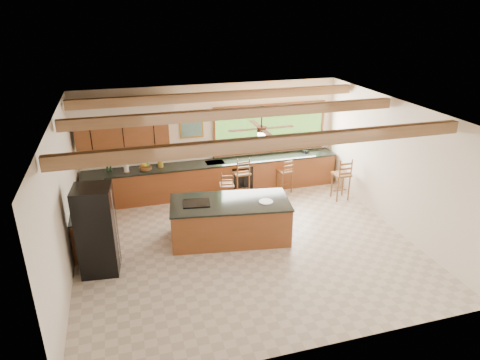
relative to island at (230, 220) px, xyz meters
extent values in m
plane|color=beige|center=(0.25, -0.38, -0.46)|extent=(7.20, 7.20, 0.00)
cube|color=white|center=(0.25, 2.87, 1.04)|extent=(7.20, 0.04, 3.00)
cube|color=white|center=(0.25, -3.63, 1.04)|extent=(7.20, 0.04, 3.00)
cube|color=white|center=(-3.35, -0.38, 1.04)|extent=(0.04, 6.50, 3.00)
cube|color=white|center=(3.85, -0.38, 1.04)|extent=(0.04, 6.50, 3.00)
cube|color=tan|center=(0.25, -0.38, 2.54)|extent=(7.20, 6.50, 0.04)
cube|color=#99704C|center=(0.25, -1.98, 2.40)|extent=(7.10, 0.15, 0.22)
cube|color=#99704C|center=(0.25, 0.12, 2.40)|extent=(7.10, 0.15, 0.22)
cube|color=#99704C|center=(0.25, 1.92, 2.40)|extent=(7.10, 0.15, 0.22)
cube|color=brown|center=(-2.10, 2.68, 1.44)|extent=(2.30, 0.35, 0.70)
cube|color=silver|center=(-2.10, 2.61, 2.04)|extent=(2.60, 0.50, 0.48)
cylinder|color=#FFEABF|center=(-2.80, 2.61, 1.81)|extent=(0.10, 0.10, 0.01)
cylinder|color=#FFEABF|center=(-1.40, 2.61, 1.81)|extent=(0.10, 0.10, 0.01)
cube|color=#7FBA42|center=(1.95, 2.84, 1.21)|extent=(3.20, 0.04, 1.30)
cube|color=#A38232|center=(-0.30, 2.84, 1.39)|extent=(0.64, 0.03, 0.54)
cube|color=#3F725F|center=(-0.30, 2.82, 1.39)|extent=(0.54, 0.01, 0.44)
cube|color=brown|center=(0.25, 2.53, -0.02)|extent=(7.00, 0.65, 0.88)
cube|color=black|center=(0.25, 2.53, 0.44)|extent=(7.04, 0.69, 0.04)
cube|color=brown|center=(-3.01, 0.97, -0.02)|extent=(0.65, 2.35, 0.88)
cube|color=black|center=(-3.01, 0.97, 0.44)|extent=(0.69, 2.39, 0.04)
cube|color=black|center=(0.95, 2.20, -0.04)|extent=(0.60, 0.02, 0.78)
cube|color=silver|center=(0.25, 2.53, 0.45)|extent=(0.50, 0.38, 0.03)
cylinder|color=silver|center=(0.25, 2.73, 0.61)|extent=(0.03, 0.03, 0.30)
cylinder|color=silver|center=(0.25, 2.63, 0.74)|extent=(0.03, 0.20, 0.03)
cylinder|color=silver|center=(-2.11, 2.46, 0.62)|extent=(0.13, 0.13, 0.32)
cylinder|color=#1A421F|center=(-2.58, 2.69, 0.55)|extent=(0.05, 0.05, 0.18)
cylinder|color=#1A421F|center=(-2.50, 2.64, 0.55)|extent=(0.05, 0.05, 0.19)
cube|color=black|center=(2.98, 2.59, 0.50)|extent=(0.22, 0.20, 0.08)
cube|color=brown|center=(0.00, 0.00, -0.02)|extent=(2.74, 1.58, 0.88)
cube|color=black|center=(0.00, 0.00, 0.44)|extent=(2.78, 1.62, 0.04)
cube|color=black|center=(-0.73, 0.11, 0.47)|extent=(0.64, 0.54, 0.02)
cylinder|color=silver|center=(0.76, -0.23, 0.46)|extent=(0.32, 0.32, 0.02)
cube|color=black|center=(-2.80, -0.51, 0.45)|extent=(0.77, 0.76, 1.81)
cube|color=silver|center=(-2.45, -0.51, 0.45)|extent=(0.03, 0.05, 1.67)
cube|color=brown|center=(0.35, 1.63, 0.15)|extent=(0.41, 0.41, 0.04)
cylinder|color=brown|center=(0.21, 1.49, -0.17)|extent=(0.03, 0.03, 0.59)
cylinder|color=brown|center=(0.49, 1.49, -0.17)|extent=(0.03, 0.03, 0.59)
cylinder|color=brown|center=(0.21, 1.77, -0.17)|extent=(0.03, 0.03, 0.59)
cylinder|color=brown|center=(0.49, 1.77, -0.17)|extent=(0.03, 0.03, 0.59)
cube|color=brown|center=(0.87, 2.07, 0.26)|extent=(0.44, 0.44, 0.04)
cylinder|color=brown|center=(0.70, 1.90, -0.11)|extent=(0.04, 0.04, 0.69)
cylinder|color=brown|center=(1.04, 1.90, -0.11)|extent=(0.04, 0.04, 0.69)
cylinder|color=brown|center=(0.70, 2.23, -0.11)|extent=(0.04, 0.04, 0.69)
cylinder|color=brown|center=(1.04, 2.23, -0.11)|extent=(0.04, 0.04, 0.69)
cube|color=brown|center=(3.43, 1.22, 0.26)|extent=(0.43, 0.43, 0.04)
cylinder|color=brown|center=(3.26, 1.05, -0.11)|extent=(0.04, 0.04, 0.69)
cylinder|color=brown|center=(3.60, 1.05, -0.11)|extent=(0.04, 0.04, 0.69)
cylinder|color=brown|center=(3.26, 1.38, -0.11)|extent=(0.04, 0.04, 0.69)
cylinder|color=brown|center=(3.60, 1.38, -0.11)|extent=(0.04, 0.04, 0.69)
cube|color=brown|center=(2.14, 2.07, 0.17)|extent=(0.44, 0.44, 0.04)
cylinder|color=brown|center=(1.99, 1.92, -0.15)|extent=(0.04, 0.04, 0.61)
cylinder|color=brown|center=(2.29, 1.92, -0.15)|extent=(0.04, 0.04, 0.61)
cylinder|color=brown|center=(1.99, 2.21, -0.15)|extent=(0.04, 0.04, 0.61)
cylinder|color=brown|center=(2.29, 2.21, -0.15)|extent=(0.04, 0.04, 0.61)
camera|label=1|loc=(-2.16, -8.25, 4.52)|focal=32.00mm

